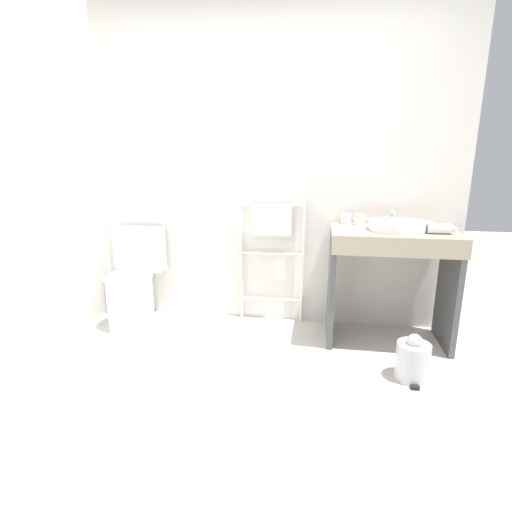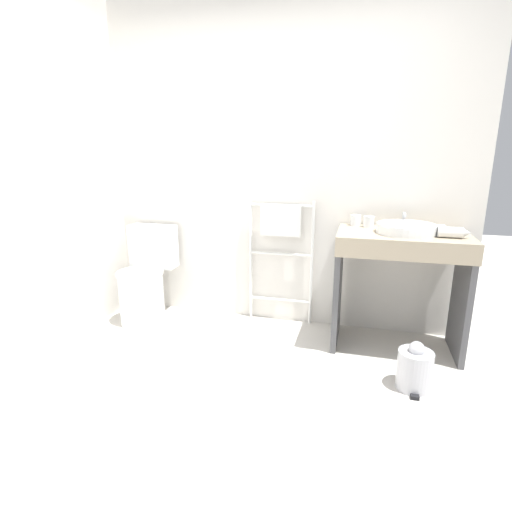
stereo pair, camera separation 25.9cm
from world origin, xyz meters
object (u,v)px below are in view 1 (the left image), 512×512
Objects in this scene: hair_dryer at (440,228)px; towel_radiator at (272,235)px; sink_basin at (397,225)px; cup_near_edge at (359,220)px; trash_bin at (413,360)px; cup_near_wall at (346,219)px; toilet at (133,286)px.

towel_radiator is at bearing 165.32° from hair_dryer.
cup_near_edge reaches higher than sink_basin.
trash_bin is at bearing -82.10° from sink_basin.
toilet is at bearing -172.69° from cup_near_wall.
towel_radiator is 12.86× the size of cup_near_edge.
hair_dryer is at bearing -14.68° from towel_radiator.
sink_basin is at bearing -32.48° from cup_near_wall.
towel_radiator is at bearing 142.35° from trash_bin.
cup_near_wall is at bearing 119.28° from trash_bin.
sink_basin is 1.27× the size of trash_bin.
towel_radiator is at bearing 176.92° from cup_near_wall.
cup_near_edge is 1.10m from trash_bin.
hair_dryer is at bearing -13.37° from sink_basin.
cup_near_wall is 0.39× the size of hair_dryer.
sink_basin is 0.94m from trash_bin.
sink_basin is (0.94, -0.25, 0.15)m from towel_radiator.
hair_dryer is (0.28, -0.07, 0.00)m from sink_basin.
sink_basin is (2.07, 0.00, 0.57)m from toilet.
cup_near_wall is 0.68m from hair_dryer.
sink_basin is 4.92× the size of cup_near_wall.
cup_near_wall is at bearing -3.08° from towel_radiator.
towel_radiator is 1.26m from hair_dryer.
cup_near_edge is at bearing 5.52° from toilet.
towel_radiator reaches higher than cup_near_edge.
sink_basin reaches higher than trash_bin.
cup_near_edge reaches higher than hair_dryer.
cup_near_edge reaches higher than trash_bin.
trash_bin is (0.42, -0.75, -0.78)m from cup_near_wall.
cup_near_wall and cup_near_edge have the same top height.
cup_near_wall reaches higher than trash_bin.
cup_near_wall is (0.59, -0.03, 0.16)m from towel_radiator.
toilet is 1.91m from cup_near_edge.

